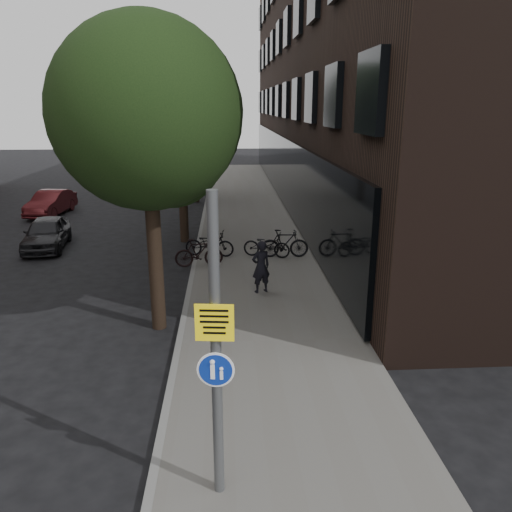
{
  "coord_description": "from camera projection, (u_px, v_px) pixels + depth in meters",
  "views": [
    {
      "loc": [
        -0.81,
        -7.4,
        5.48
      ],
      "look_at": [
        -0.13,
        4.09,
        2.0
      ],
      "focal_mm": 35.0,
      "sensor_mm": 36.0,
      "label": 1
    }
  ],
  "objects": [
    {
      "name": "sidewalk",
      "position": [
        257.0,
        260.0,
        18.26
      ],
      "size": [
        4.5,
        60.0,
        0.12
      ],
      "primitive_type": "cube",
      "color": "#5F5D58",
      "rests_on": "ground"
    },
    {
      "name": "parked_car_near",
      "position": [
        46.0,
        233.0,
        19.8
      ],
      "size": [
        1.92,
        3.81,
        1.25
      ],
      "primitive_type": "imported",
      "rotation": [
        0.0,
        0.0,
        0.12
      ],
      "color": "black",
      "rests_on": "ground"
    },
    {
      "name": "parked_bike_curb_near",
      "position": [
        209.0,
        243.0,
        18.39
      ],
      "size": [
        1.91,
        1.0,
        0.96
      ],
      "primitive_type": "imported",
      "rotation": [
        0.0,
        0.0,
        1.36
      ],
      "color": "black",
      "rests_on": "sidewalk"
    },
    {
      "name": "street_tree_mid",
      "position": [
        182.0,
        115.0,
        19.64
      ],
      "size": [
        5.0,
        5.0,
        7.8
      ],
      "color": "black",
      "rests_on": "ground"
    },
    {
      "name": "parked_bike_curb_far",
      "position": [
        199.0,
        253.0,
        17.17
      ],
      "size": [
        1.7,
        0.66,
        1.0
      ],
      "primitive_type": "imported",
      "rotation": [
        0.0,
        0.0,
        1.69
      ],
      "color": "black",
      "rests_on": "sidewalk"
    },
    {
      "name": "signpost",
      "position": [
        216.0,
        352.0,
        6.63
      ],
      "size": [
        0.51,
        0.15,
        4.39
      ],
      "rotation": [
        0.0,
        0.0,
        -0.1
      ],
      "color": "#595B5E",
      "rests_on": "sidewalk"
    },
    {
      "name": "pedestrian",
      "position": [
        261.0,
        267.0,
        14.72
      ],
      "size": [
        0.68,
        0.57,
        1.59
      ],
      "primitive_type": "imported",
      "rotation": [
        0.0,
        0.0,
        3.53
      ],
      "color": "black",
      "rests_on": "sidewalk"
    },
    {
      "name": "street_tree_near",
      "position": [
        151.0,
        122.0,
        11.52
      ],
      "size": [
        4.4,
        4.4,
        7.5
      ],
      "color": "black",
      "rests_on": "ground"
    },
    {
      "name": "curb_edge",
      "position": [
        195.0,
        261.0,
        18.13
      ],
      "size": [
        0.15,
        60.0,
        0.13
      ],
      "primitive_type": "cube",
      "color": "slate",
      "rests_on": "ground"
    },
    {
      "name": "parked_bike_facade_near",
      "position": [
        267.0,
        245.0,
        18.29
      ],
      "size": [
        1.85,
        1.13,
        0.92
      ],
      "primitive_type": "imported",
      "rotation": [
        0.0,
        0.0,
        1.25
      ],
      "color": "black",
      "rests_on": "sidewalk"
    },
    {
      "name": "building_right_dark_brick",
      "position": [
        392.0,
        39.0,
        27.6
      ],
      "size": [
        12.0,
        40.0,
        18.0
      ],
      "primitive_type": "cube",
      "color": "black",
      "rests_on": "ground"
    },
    {
      "name": "parked_car_mid",
      "position": [
        51.0,
        203.0,
        25.93
      ],
      "size": [
        1.73,
        3.92,
        1.25
      ],
      "primitive_type": "imported",
      "rotation": [
        0.0,
        0.0,
        -0.11
      ],
      "color": "#55181B",
      "rests_on": "ground"
    },
    {
      "name": "parked_car_far",
      "position": [
        120.0,
        182.0,
        33.14
      ],
      "size": [
        2.22,
        4.49,
        1.26
      ],
      "primitive_type": "imported",
      "rotation": [
        0.0,
        0.0,
        0.11
      ],
      "color": "black",
      "rests_on": "ground"
    },
    {
      "name": "ground",
      "position": [
        277.0,
        433.0,
        8.71
      ],
      "size": [
        120.0,
        120.0,
        0.0
      ],
      "primitive_type": "plane",
      "color": "black",
      "rests_on": "ground"
    },
    {
      "name": "parked_bike_facade_far",
      "position": [
        285.0,
        243.0,
        18.23
      ],
      "size": [
        1.76,
        0.56,
        1.05
      ],
      "primitive_type": "imported",
      "rotation": [
        0.0,
        0.0,
        1.53
      ],
      "color": "black",
      "rests_on": "sidewalk"
    },
    {
      "name": "street_tree_far",
      "position": [
        195.0,
        112.0,
        28.24
      ],
      "size": [
        5.0,
        5.0,
        7.8
      ],
      "color": "black",
      "rests_on": "ground"
    }
  ]
}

